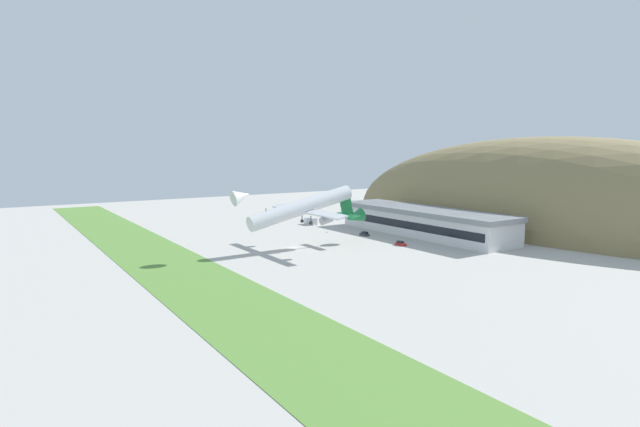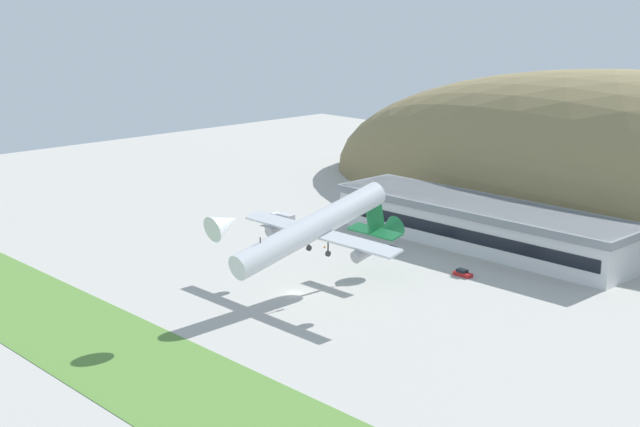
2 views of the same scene
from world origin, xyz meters
name	(u,v)px [view 1 (image 1 of 2)]	position (x,y,z in m)	size (l,w,h in m)	color
ground_plane	(293,248)	(0.00, 0.00, 0.00)	(369.65, 369.65, 0.00)	#ADAAA3
grass_strip_foreground	(167,264)	(0.00, -40.27, 0.04)	(332.68, 23.05, 0.08)	#568438
hill_backdrop	(539,225)	(14.66, 110.98, 0.00)	(210.78, 87.69, 73.42)	olive
terminal_building	(423,220)	(4.24, 53.32, 5.58)	(73.97, 18.92, 9.85)	silver
cargo_airplane	(304,208)	(3.31, 2.36, 13.04)	(39.31, 47.81, 14.97)	silver
service_car_0	(401,244)	(15.65, 31.91, 0.59)	(4.02, 1.70, 1.43)	#B21E1E
service_car_1	(365,234)	(-5.60, 33.81, 0.62)	(4.00, 1.81, 1.51)	#333338
fuel_truck	(311,221)	(-40.49, 32.71, 1.43)	(6.72, 2.50, 2.93)	silver
traffic_cone_0	(327,232)	(-18.72, 26.09, 0.28)	(0.52, 0.52, 0.58)	orange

